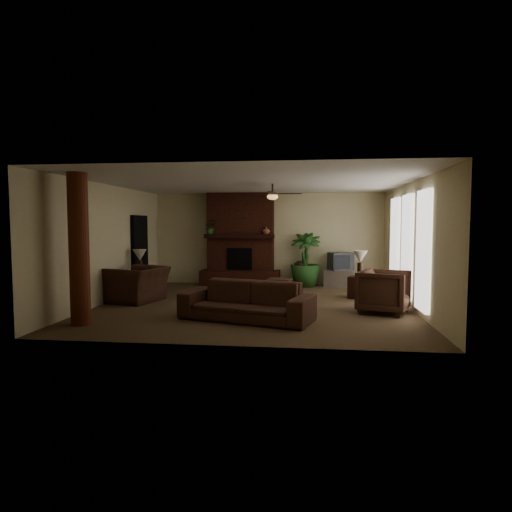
# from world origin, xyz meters

# --- Properties ---
(room_shell) EXTENTS (7.00, 7.00, 7.00)m
(room_shell) POSITION_xyz_m (0.00, 0.00, 1.40)
(room_shell) COLOR brown
(room_shell) RESTS_ON ground
(fireplace) EXTENTS (2.40, 0.70, 2.80)m
(fireplace) POSITION_xyz_m (-0.80, 3.22, 1.16)
(fireplace) COLOR #4D2114
(fireplace) RESTS_ON ground
(windows) EXTENTS (0.08, 3.65, 2.35)m
(windows) POSITION_xyz_m (3.45, 0.20, 1.35)
(windows) COLOR white
(windows) RESTS_ON ground
(log_column) EXTENTS (0.36, 0.36, 2.80)m
(log_column) POSITION_xyz_m (-2.95, -2.40, 1.40)
(log_column) COLOR maroon
(log_column) RESTS_ON ground
(doorway) EXTENTS (0.10, 1.00, 2.10)m
(doorway) POSITION_xyz_m (-3.44, 1.80, 1.05)
(doorway) COLOR black
(doorway) RESTS_ON ground
(ceiling_fan) EXTENTS (1.35, 1.35, 0.37)m
(ceiling_fan) POSITION_xyz_m (0.40, 0.30, 2.53)
(ceiling_fan) COLOR black
(ceiling_fan) RESTS_ON ceiling
(sofa) EXTENTS (2.66, 1.43, 1.00)m
(sofa) POSITION_xyz_m (0.05, -1.65, 0.50)
(sofa) COLOR #40261B
(sofa) RESTS_ON ground
(armchair_left) EXTENTS (1.13, 1.45, 1.12)m
(armchair_left) POSITION_xyz_m (-2.83, 0.08, 0.56)
(armchair_left) COLOR #40261B
(armchair_left) RESTS_ON ground
(armchair_right) EXTENTS (1.19, 1.22, 1.00)m
(armchair_right) POSITION_xyz_m (2.82, -0.65, 0.50)
(armchair_right) COLOR #40261B
(armchair_right) RESTS_ON ground
(coffee_table) EXTENTS (1.20, 0.70, 0.43)m
(coffee_table) POSITION_xyz_m (0.37, 0.28, 0.37)
(coffee_table) COLOR black
(coffee_table) RESTS_ON ground
(ottoman) EXTENTS (0.68, 0.68, 0.40)m
(ottoman) POSITION_xyz_m (0.48, 1.68, 0.20)
(ottoman) COLOR #40261B
(ottoman) RESTS_ON ground
(tv_stand) EXTENTS (0.94, 0.67, 0.50)m
(tv_stand) POSITION_xyz_m (2.17, 3.15, 0.25)
(tv_stand) COLOR silver
(tv_stand) RESTS_ON ground
(tv) EXTENTS (0.78, 0.71, 0.52)m
(tv) POSITION_xyz_m (2.21, 3.14, 0.76)
(tv) COLOR #38383B
(tv) RESTS_ON tv_stand
(floor_vase) EXTENTS (0.34, 0.34, 0.77)m
(floor_vase) POSITION_xyz_m (1.00, 3.15, 0.43)
(floor_vase) COLOR black
(floor_vase) RESTS_ON ground
(floor_plant) EXTENTS (1.00, 1.66, 0.90)m
(floor_plant) POSITION_xyz_m (1.16, 3.15, 0.45)
(floor_plant) COLOR #2A5722
(floor_plant) RESTS_ON ground
(side_table_left) EXTENTS (0.55, 0.55, 0.55)m
(side_table_left) POSITION_xyz_m (-3.15, 1.05, 0.28)
(side_table_left) COLOR black
(side_table_left) RESTS_ON ground
(lamp_left) EXTENTS (0.37, 0.37, 0.65)m
(lamp_left) POSITION_xyz_m (-3.15, 1.05, 1.00)
(lamp_left) COLOR black
(lamp_left) RESTS_ON side_table_left
(side_table_right) EXTENTS (0.66, 0.66, 0.55)m
(side_table_right) POSITION_xyz_m (2.55, 1.17, 0.28)
(side_table_right) COLOR black
(side_table_right) RESTS_ON ground
(lamp_right) EXTENTS (0.44, 0.44, 0.65)m
(lamp_right) POSITION_xyz_m (2.54, 1.15, 1.00)
(lamp_right) COLOR black
(lamp_right) RESTS_ON side_table_right
(mantel_plant) EXTENTS (0.45, 0.48, 0.33)m
(mantel_plant) POSITION_xyz_m (-1.68, 2.99, 1.72)
(mantel_plant) COLOR #2A5722
(mantel_plant) RESTS_ON fireplace
(mantel_vase) EXTENTS (0.28, 0.29, 0.22)m
(mantel_vase) POSITION_xyz_m (0.01, 2.95, 1.67)
(mantel_vase) COLOR brown
(mantel_vase) RESTS_ON fireplace
(book_a) EXTENTS (0.22, 0.05, 0.29)m
(book_a) POSITION_xyz_m (0.11, 0.34, 0.57)
(book_a) COLOR #999999
(book_a) RESTS_ON coffee_table
(book_b) EXTENTS (0.18, 0.15, 0.29)m
(book_b) POSITION_xyz_m (0.62, 0.16, 0.58)
(book_b) COLOR #999999
(book_b) RESTS_ON coffee_table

